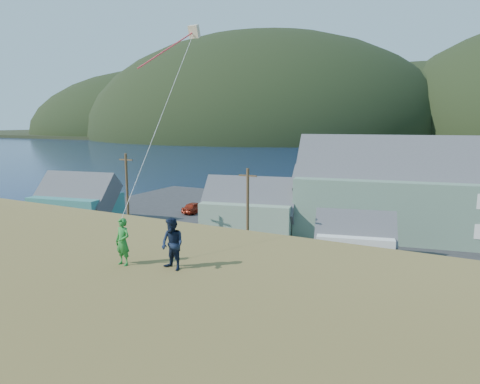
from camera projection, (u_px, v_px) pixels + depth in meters
name	position (u px, v px, depth m)	size (l,w,h in m)	color
ground	(284.00, 280.00, 32.96)	(900.00, 900.00, 0.00)	#0A1638
grass_strip	(274.00, 288.00, 31.20)	(110.00, 8.00, 0.10)	#4C3D19
waterfront_lot	(340.00, 230.00, 47.83)	(72.00, 36.00, 0.12)	#28282B
wharf	(340.00, 192.00, 70.63)	(26.00, 14.00, 0.90)	gray
far_shore	(446.00, 136.00, 321.66)	(900.00, 320.00, 2.00)	black
lodge	(478.00, 193.00, 43.21)	(37.70, 16.47, 12.83)	slate
shed_teal	(77.00, 201.00, 50.77)	(10.40, 8.18, 7.41)	#317373
shed_palegreen_near	(250.00, 208.00, 46.69)	(11.21, 8.32, 7.36)	gray
shed_white	(355.00, 238.00, 36.99)	(7.62, 5.94, 5.37)	silver
shed_palegreen_far	(335.00, 191.00, 56.65)	(11.83, 7.52, 7.57)	slate
utility_poles	(279.00, 216.00, 34.01)	(32.78, 0.24, 9.78)	#47331E
parked_cars	(273.00, 208.00, 56.21)	(26.16, 13.27, 1.58)	black
kite_flyer_green	(123.00, 242.00, 14.65)	(0.60, 0.39, 1.64)	#20782A
kite_flyer_navy	(172.00, 244.00, 14.18)	(0.85, 0.66, 1.75)	#111B31
kite_rig	(189.00, 37.00, 19.02)	(1.14, 3.33, 9.58)	beige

